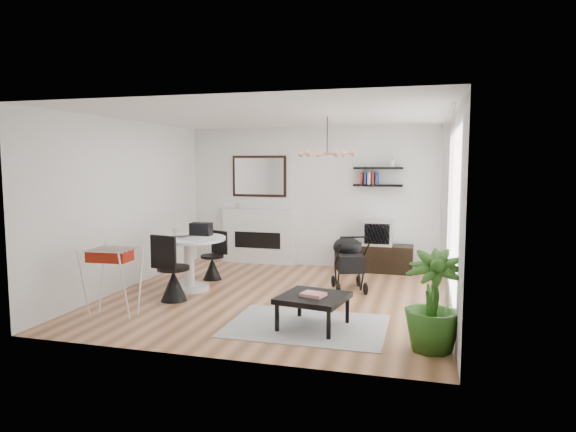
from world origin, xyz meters
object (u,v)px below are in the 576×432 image
(drying_rack, at_px, (113,280))
(stroller, at_px, (348,265))
(coffee_table, at_px, (313,299))
(crt_tv, at_px, (378,232))
(dining_table, at_px, (189,255))
(tv_console, at_px, (376,258))
(fireplace, at_px, (259,229))
(potted_plant, at_px, (433,301))

(drying_rack, distance_m, stroller, 3.57)
(stroller, bearing_deg, coffee_table, -112.78)
(crt_tv, relative_size, dining_table, 0.46)
(tv_console, distance_m, drying_rack, 4.84)
(fireplace, distance_m, stroller, 2.68)
(fireplace, height_order, tv_console, fireplace)
(drying_rack, relative_size, potted_plant, 0.84)
(dining_table, height_order, coffee_table, dining_table)
(potted_plant, bearing_deg, tv_console, 104.15)
(drying_rack, height_order, coffee_table, drying_rack)
(tv_console, bearing_deg, dining_table, -141.21)
(tv_console, height_order, crt_tv, crt_tv)
(fireplace, bearing_deg, crt_tv, -4.09)
(tv_console, height_order, drying_rack, drying_rack)
(potted_plant, bearing_deg, fireplace, 129.34)
(tv_console, distance_m, coffee_table, 3.55)
(coffee_table, height_order, potted_plant, potted_plant)
(drying_rack, xyz_separation_m, potted_plant, (4.06, -0.19, 0.06))
(tv_console, relative_size, stroller, 1.43)
(tv_console, xyz_separation_m, coffee_table, (-0.42, -3.52, 0.11))
(dining_table, xyz_separation_m, drying_rack, (-0.35, -1.54, -0.08))
(fireplace, relative_size, potted_plant, 1.98)
(drying_rack, height_order, stroller, stroller)
(tv_console, xyz_separation_m, dining_table, (-2.73, -2.19, 0.31))
(fireplace, xyz_separation_m, stroller, (2.07, -1.68, -0.28))
(crt_tv, bearing_deg, potted_plant, -76.22)
(fireplace, height_order, potted_plant, fireplace)
(crt_tv, relative_size, stroller, 0.57)
(dining_table, height_order, drying_rack, drying_rack)
(fireplace, height_order, coffee_table, fireplace)
(tv_console, distance_m, potted_plant, 4.05)
(drying_rack, distance_m, coffee_table, 2.67)
(fireplace, xyz_separation_m, dining_table, (-0.37, -2.36, -0.13))
(crt_tv, height_order, coffee_table, crt_tv)
(tv_console, relative_size, dining_table, 1.16)
(stroller, bearing_deg, dining_table, 176.53)
(tv_console, bearing_deg, coffee_table, -96.74)
(dining_table, distance_m, stroller, 2.54)
(crt_tv, height_order, dining_table, crt_tv)
(tv_console, bearing_deg, fireplace, 175.94)
(coffee_table, xyz_separation_m, potted_plant, (1.40, -0.40, 0.18))
(stroller, distance_m, coffee_table, 2.02)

